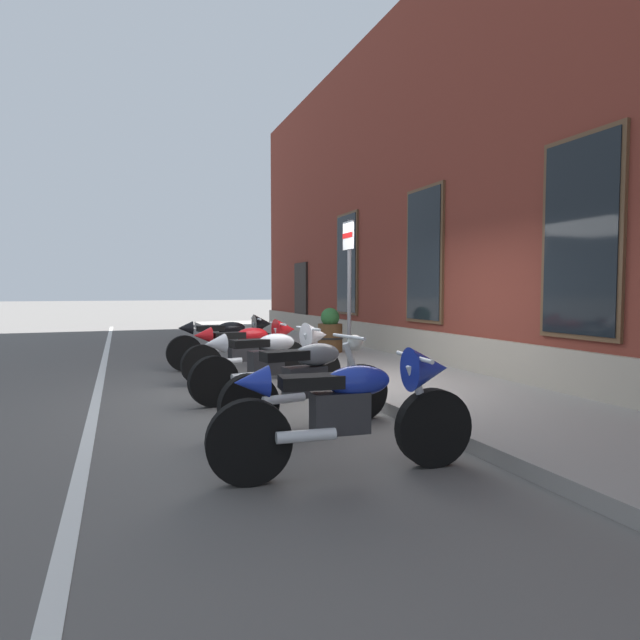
# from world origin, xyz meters

# --- Properties ---
(ground_plane) EXTENTS (140.00, 140.00, 0.00)m
(ground_plane) POSITION_xyz_m (0.00, 0.00, 0.00)
(ground_plane) COLOR #565451
(sidewalk) EXTENTS (30.88, 2.46, 0.14)m
(sidewalk) POSITION_xyz_m (0.00, 1.23, 0.07)
(sidewalk) COLOR gray
(sidewalk) RESTS_ON ground_plane
(lane_stripe) EXTENTS (30.88, 0.12, 0.01)m
(lane_stripe) POSITION_xyz_m (0.00, -3.20, 0.00)
(lane_stripe) COLOR silver
(lane_stripe) RESTS_ON ground_plane
(motorcycle_black_sport) EXTENTS (0.62, 2.15, 0.99)m
(motorcycle_black_sport) POSITION_xyz_m (-2.91, -0.98, 0.55)
(motorcycle_black_sport) COLOR black
(motorcycle_black_sport) RESTS_ON ground_plane
(motorcycle_red_sport) EXTENTS (0.62, 2.06, 0.99)m
(motorcycle_red_sport) POSITION_xyz_m (-1.42, -0.95, 0.54)
(motorcycle_red_sport) COLOR black
(motorcycle_red_sport) RESTS_ON ground_plane
(motorcycle_white_sport) EXTENTS (0.69, 2.16, 1.01)m
(motorcycle_white_sport) POSITION_xyz_m (0.05, -0.97, 0.55)
(motorcycle_white_sport) COLOR black
(motorcycle_white_sport) RESTS_ON ground_plane
(motorcycle_grey_naked) EXTENTS (0.63, 1.97, 0.96)m
(motorcycle_grey_naked) POSITION_xyz_m (1.55, -1.02, 0.48)
(motorcycle_grey_naked) COLOR black
(motorcycle_grey_naked) RESTS_ON ground_plane
(motorcycle_blue_sport) EXTENTS (0.62, 2.16, 0.99)m
(motorcycle_blue_sport) POSITION_xyz_m (3.02, -1.17, 0.54)
(motorcycle_blue_sport) COLOR black
(motorcycle_blue_sport) RESTS_ON ground_plane
(parking_sign) EXTENTS (0.36, 0.07, 2.42)m
(parking_sign) POSITION_xyz_m (-0.90, 0.51, 1.70)
(parking_sign) COLOR #4C4C51
(parking_sign) RESTS_ON sidewalk
(barrel_planter) EXTENTS (0.55, 0.55, 0.93)m
(barrel_planter) POSITION_xyz_m (-3.59, 1.27, 0.55)
(barrel_planter) COLOR brown
(barrel_planter) RESTS_ON sidewalk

